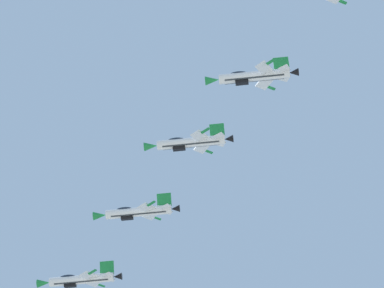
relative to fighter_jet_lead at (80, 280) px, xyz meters
name	(u,v)px	position (x,y,z in m)	size (l,w,h in m)	color
fighter_jet_lead	(80,280)	(0.00, 0.00, 0.00)	(14.41, 10.13, 7.01)	silver
fighter_jet_left_wing	(137,212)	(4.27, -16.34, 2.15)	(14.41, 10.06, 7.35)	silver
fighter_jet_right_wing	(189,143)	(7.16, -32.73, 2.55)	(14.41, 10.11, 7.04)	silver
fighter_jet_left_outer	(252,76)	(11.41, -49.05, 0.73)	(14.41, 10.16, 6.94)	silver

